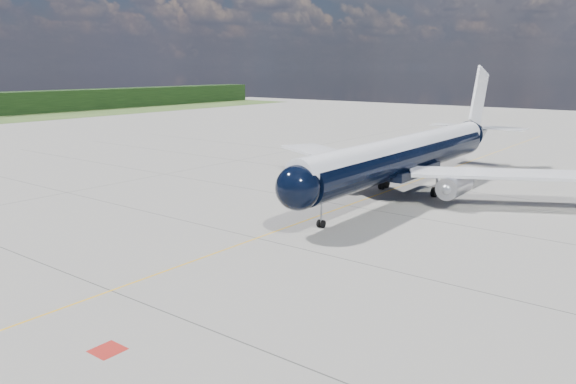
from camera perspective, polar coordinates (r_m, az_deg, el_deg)
ground at (r=65.38m, az=8.34°, el=-0.54°), size 320.00×320.00×0.00m
taxiway_centerline at (r=61.18m, az=6.03°, el=-1.38°), size 0.16×160.00×0.01m
red_marking at (r=32.33m, az=-17.85°, el=-15.04°), size 1.60×1.60×0.01m
main_airliner at (r=67.95m, az=12.33°, el=3.79°), size 42.67×51.83×15.00m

